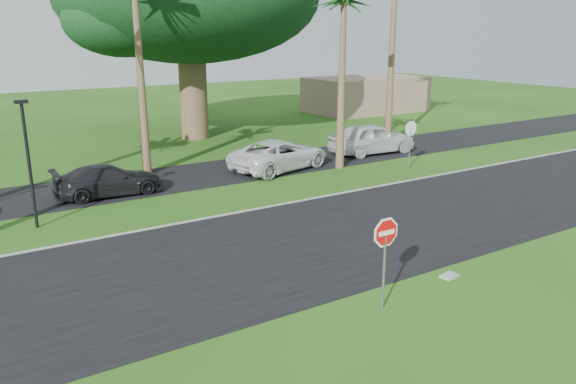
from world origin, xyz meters
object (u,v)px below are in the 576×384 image
(car_dark, at_px, (108,181))
(car_pickup, at_px, (372,139))
(stop_sign_near, at_px, (385,245))
(stop_sign_far, at_px, (410,135))
(car_minivan, at_px, (280,155))

(car_dark, height_order, car_pickup, car_pickup)
(stop_sign_near, height_order, stop_sign_far, same)
(stop_sign_far, distance_m, car_pickup, 4.03)
(stop_sign_near, xyz_separation_m, car_pickup, (12.26, 14.86, -0.89))
(stop_sign_near, relative_size, car_pickup, 0.50)
(stop_sign_far, bearing_deg, stop_sign_near, 43.73)
(car_dark, bearing_deg, stop_sign_near, -166.70)
(car_dark, relative_size, car_minivan, 0.83)
(stop_sign_far, xyz_separation_m, car_minivan, (-5.86, 3.33, -1.00))
(car_pickup, bearing_deg, car_minivan, 99.04)
(car_minivan, height_order, car_pickup, car_pickup)
(car_minivan, bearing_deg, stop_sign_far, -134.01)
(stop_sign_far, bearing_deg, car_pickup, -101.09)
(stop_sign_far, relative_size, car_pickup, 0.50)
(car_dark, bearing_deg, car_pickup, -86.79)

